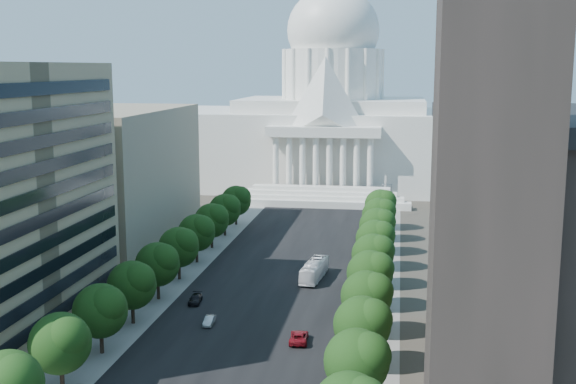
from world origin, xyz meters
The scene contains 33 objects.
road_asphalt centered at (0.00, 90.00, 0.00)m, with size 30.00×260.00×0.01m, color black.
sidewalk_left centered at (-19.00, 90.00, 0.00)m, with size 8.00×260.00×0.02m, color gray.
sidewalk_right centered at (19.00, 90.00, 0.00)m, with size 8.00×260.00×0.02m, color gray.
capitol centered at (0.00, 184.89, 20.01)m, with size 120.00×56.00×73.00m.
office_block_left_far centered at (-48.00, 100.00, 15.00)m, with size 38.00×52.00×30.00m, color gray.
tree_l_a centered at (-17.66, 11.81, 6.45)m, with size 7.79×7.60×9.97m.
tree_l_b centered at (-17.66, 23.81, 6.45)m, with size 7.79×7.60×9.97m.
tree_l_c centered at (-17.66, 35.81, 6.45)m, with size 7.79×7.60×9.97m.
tree_l_d centered at (-17.66, 47.81, 6.45)m, with size 7.79×7.60×9.97m.
tree_l_e centered at (-17.66, 59.81, 6.45)m, with size 7.79×7.60×9.97m.
tree_l_f centered at (-17.66, 71.81, 6.45)m, with size 7.79×7.60×9.97m.
tree_l_g centered at (-17.66, 83.81, 6.45)m, with size 7.79×7.60×9.97m.
tree_l_h centered at (-17.66, 95.81, 6.45)m, with size 7.79×7.60×9.97m.
tree_l_i centered at (-17.66, 107.81, 6.45)m, with size 7.79×7.60×9.97m.
tree_l_j centered at (-17.66, 119.81, 6.45)m, with size 7.79×7.60×9.97m.
tree_r_b centered at (18.34, 23.81, 6.45)m, with size 7.79×7.60×9.97m.
tree_r_c centered at (18.34, 35.81, 6.45)m, with size 7.79×7.60×9.97m.
tree_r_d centered at (18.34, 47.81, 6.45)m, with size 7.79×7.60×9.97m.
tree_r_e centered at (18.34, 59.81, 6.45)m, with size 7.79×7.60×9.97m.
tree_r_f centered at (18.34, 71.81, 6.45)m, with size 7.79×7.60×9.97m.
tree_r_g centered at (18.34, 83.81, 6.45)m, with size 7.79×7.60×9.97m.
tree_r_h centered at (18.34, 95.81, 6.45)m, with size 7.79×7.60×9.97m.
tree_r_i centered at (18.34, 107.81, 6.45)m, with size 7.79×7.60×9.97m.
tree_r_j centered at (18.34, 119.81, 6.45)m, with size 7.79×7.60×9.97m.
streetlight_b centered at (19.90, 35.00, 5.82)m, with size 2.61×0.44×9.00m.
streetlight_c centered at (19.90, 60.00, 5.82)m, with size 2.61×0.44×9.00m.
streetlight_d centered at (19.90, 85.00, 5.82)m, with size 2.61×0.44×9.00m.
streetlight_e centered at (19.90, 110.00, 5.82)m, with size 2.61×0.44×9.00m.
streetlight_f centered at (19.90, 135.00, 5.82)m, with size 2.61×0.44×9.00m.
car_silver centered at (-6.14, 49.23, 0.64)m, with size 1.35×3.88×1.28m, color #B5B9BD.
car_red centered at (8.54, 44.21, 0.77)m, with size 2.55×5.52×1.53m, color maroon.
car_dark_b centered at (-11.13, 58.85, 0.69)m, with size 1.93×4.74×1.38m, color black.
city_bus centered at (7.06, 75.80, 1.74)m, with size 2.92×12.50×3.48m, color silver.
Camera 1 is at (22.14, -54.00, 39.32)m, focal length 45.00 mm.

